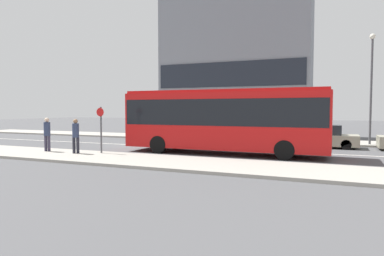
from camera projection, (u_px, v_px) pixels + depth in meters
name	position (u px, v px, depth m)	size (l,w,h in m)	color
ground_plane	(142.00, 145.00, 22.94)	(120.00, 120.00, 0.00)	#4F4F51
sidewalk_near	(77.00, 156.00, 17.18)	(44.00, 3.50, 0.13)	#A39E93
sidewalk_far	(181.00, 137.00, 28.69)	(44.00, 3.50, 0.13)	#A39E93
lane_centerline	(142.00, 145.00, 22.94)	(41.80, 0.16, 0.01)	silver
apartment_block_left_tower	(234.00, 28.00, 31.79)	(13.85, 4.09, 20.00)	gray
city_bus	(223.00, 117.00, 18.45)	(10.95, 2.48, 3.45)	red
parked_car_0	(324.00, 137.00, 21.58)	(3.92, 1.80, 1.44)	#A39E84
pedestrian_near_stop	(47.00, 132.00, 18.57)	(0.35, 0.34, 1.83)	#383347
pedestrian_down_pavement	(76.00, 134.00, 17.71)	(0.34, 0.34, 1.79)	#23232D
bus_stop_sign	(101.00, 126.00, 17.81)	(0.44, 0.12, 2.41)	#4C4C51
street_lamp	(371.00, 77.00, 22.11)	(0.36, 0.36, 7.15)	#4C4C51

